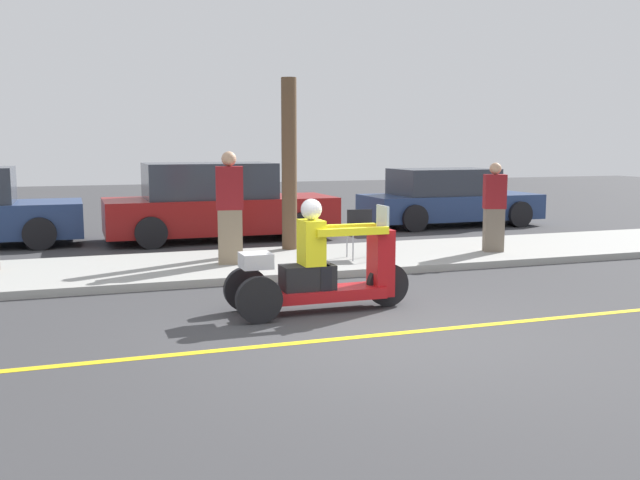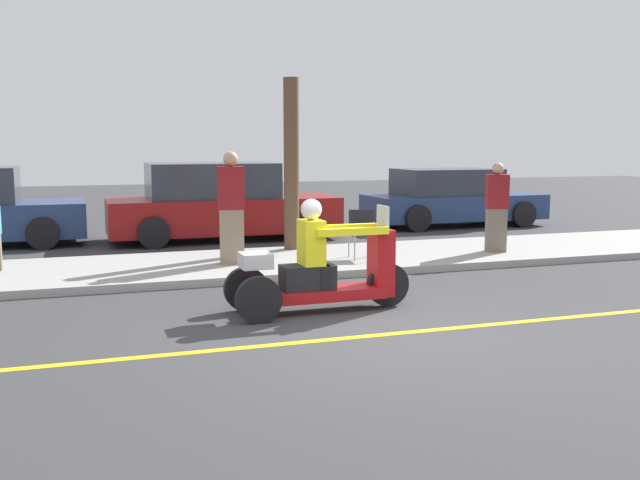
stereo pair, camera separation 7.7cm
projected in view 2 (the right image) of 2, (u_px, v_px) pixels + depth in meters
ground_plane at (380, 335)px, 7.74m from camera, size 60.00×60.00×0.00m
lane_stripe at (358, 337)px, 7.65m from camera, size 24.00×0.12×0.01m
sidewalk_strip at (271, 263)px, 12.04m from camera, size 28.00×2.80×0.12m
motorcycle_trike at (321, 272)px, 8.77m from camera, size 2.33×0.76×1.40m
spectator_near_curb at (231, 210)px, 11.52m from camera, size 0.47×0.33×1.82m
spectator_far_back at (497, 209)px, 12.80m from camera, size 0.43×0.34×1.60m
folding_chair_set_back at (363, 228)px, 12.15m from camera, size 0.52×0.52×0.82m
parked_car_lot_right at (220, 204)px, 15.31m from camera, size 4.86×2.03×1.65m
parked_car_lot_center at (451, 199)px, 17.92m from camera, size 4.46×1.98×1.43m
tree_trunk at (291, 164)px, 13.02m from camera, size 0.28×0.28×3.12m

